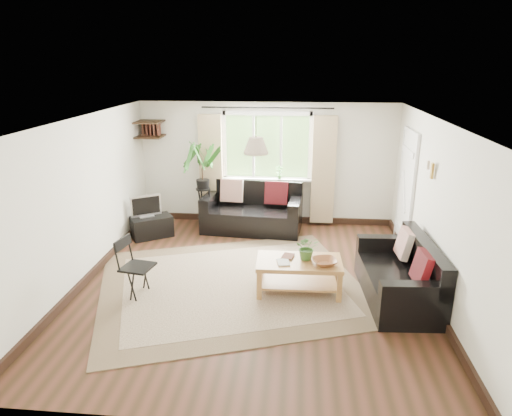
# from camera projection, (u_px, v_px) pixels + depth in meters

# --- Properties ---
(floor) EXTENTS (5.50, 5.50, 0.00)m
(floor) POSITION_uv_depth(u_px,v_px,m) (253.00, 283.00, 6.77)
(floor) COLOR #301E10
(floor) RESTS_ON ground
(ceiling) EXTENTS (5.50, 5.50, 0.00)m
(ceiling) POSITION_uv_depth(u_px,v_px,m) (253.00, 120.00, 6.02)
(ceiling) COLOR white
(ceiling) RESTS_ON floor
(wall_back) EXTENTS (5.00, 0.02, 2.40)m
(wall_back) POSITION_uv_depth(u_px,v_px,m) (267.00, 164.00, 8.99)
(wall_back) COLOR silver
(wall_back) RESTS_ON floor
(wall_front) EXTENTS (5.00, 0.02, 2.40)m
(wall_front) POSITION_uv_depth(u_px,v_px,m) (221.00, 308.00, 3.79)
(wall_front) COLOR silver
(wall_front) RESTS_ON floor
(wall_left) EXTENTS (0.02, 5.50, 2.40)m
(wall_left) POSITION_uv_depth(u_px,v_px,m) (82.00, 202.00, 6.61)
(wall_left) COLOR silver
(wall_left) RESTS_ON floor
(wall_right) EXTENTS (0.02, 5.50, 2.40)m
(wall_right) POSITION_uv_depth(u_px,v_px,m) (437.00, 212.00, 6.17)
(wall_right) COLOR silver
(wall_right) RESTS_ON floor
(rug) EXTENTS (4.54, 4.21, 0.02)m
(rug) POSITION_uv_depth(u_px,v_px,m) (231.00, 285.00, 6.71)
(rug) COLOR beige
(rug) RESTS_ON floor
(window) EXTENTS (2.50, 0.16, 2.16)m
(window) POSITION_uv_depth(u_px,v_px,m) (267.00, 147.00, 8.85)
(window) COLOR white
(window) RESTS_ON wall_back
(door) EXTENTS (0.06, 0.96, 2.06)m
(door) POSITION_uv_depth(u_px,v_px,m) (406.00, 192.00, 7.84)
(door) COLOR silver
(door) RESTS_ON wall_right
(corner_shelf) EXTENTS (0.50, 0.50, 0.34)m
(corner_shelf) POSITION_uv_depth(u_px,v_px,m) (150.00, 129.00, 8.74)
(corner_shelf) COLOR black
(corner_shelf) RESTS_ON wall_back
(pendant_lamp) EXTENTS (0.36, 0.36, 0.54)m
(pendant_lamp) POSITION_uv_depth(u_px,v_px,m) (256.00, 142.00, 6.51)
(pendant_lamp) COLOR beige
(pendant_lamp) RESTS_ON ceiling
(wall_sconce) EXTENTS (0.12, 0.12, 0.28)m
(wall_sconce) POSITION_uv_depth(u_px,v_px,m) (430.00, 168.00, 6.29)
(wall_sconce) COLOR beige
(wall_sconce) RESTS_ON wall_right
(sofa_back) EXTENTS (1.94, 1.09, 0.88)m
(sofa_back) POSITION_uv_depth(u_px,v_px,m) (252.00, 208.00, 8.76)
(sofa_back) COLOR black
(sofa_back) RESTS_ON floor
(sofa_right) EXTENTS (1.75, 0.95, 0.80)m
(sofa_right) POSITION_uv_depth(u_px,v_px,m) (398.00, 272.00, 6.23)
(sofa_right) COLOR black
(sofa_right) RESTS_ON floor
(coffee_table) EXTENTS (1.20, 0.68, 0.49)m
(coffee_table) POSITION_uv_depth(u_px,v_px,m) (299.00, 276.00, 6.46)
(coffee_table) COLOR brown
(coffee_table) RESTS_ON floor
(table_plant) EXTENTS (0.34, 0.30, 0.36)m
(table_plant) POSITION_uv_depth(u_px,v_px,m) (307.00, 247.00, 6.37)
(table_plant) COLOR #386227
(table_plant) RESTS_ON coffee_table
(bowl) EXTENTS (0.40, 0.40, 0.08)m
(bowl) POSITION_uv_depth(u_px,v_px,m) (325.00, 262.00, 6.24)
(bowl) COLOR brown
(bowl) RESTS_ON coffee_table
(book_a) EXTENTS (0.21, 0.25, 0.02)m
(book_a) POSITION_uv_depth(u_px,v_px,m) (277.00, 263.00, 6.30)
(book_a) COLOR silver
(book_a) RESTS_ON coffee_table
(book_b) EXTENTS (0.21, 0.25, 0.02)m
(book_b) POSITION_uv_depth(u_px,v_px,m) (282.00, 256.00, 6.52)
(book_b) COLOR #542E21
(book_b) RESTS_ON coffee_table
(tv_stand) EXTENTS (0.84, 0.74, 0.39)m
(tv_stand) POSITION_uv_depth(u_px,v_px,m) (152.00, 227.00, 8.50)
(tv_stand) COLOR black
(tv_stand) RESTS_ON floor
(tv) EXTENTS (0.57, 0.46, 0.43)m
(tv) POSITION_uv_depth(u_px,v_px,m) (146.00, 206.00, 8.38)
(tv) COLOR #A5A5AA
(tv) RESTS_ON tv_stand
(palm_stand) EXTENTS (0.77, 0.77, 1.68)m
(palm_stand) POSITION_uv_depth(u_px,v_px,m) (203.00, 185.00, 8.85)
(palm_stand) COLOR black
(palm_stand) RESTS_ON floor
(folding_chair) EXTENTS (0.51, 0.51, 0.85)m
(folding_chair) POSITION_uv_depth(u_px,v_px,m) (138.00, 268.00, 6.30)
(folding_chair) COLOR black
(folding_chair) RESTS_ON floor
(sill_plant) EXTENTS (0.14, 0.10, 0.27)m
(sill_plant) POSITION_uv_depth(u_px,v_px,m) (279.00, 172.00, 8.90)
(sill_plant) COLOR #2D6023
(sill_plant) RESTS_ON window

